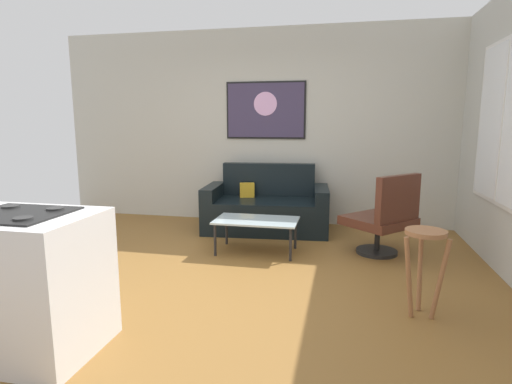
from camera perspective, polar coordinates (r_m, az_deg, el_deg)
name	(u,v)px	position (r m, az deg, el deg)	size (l,w,h in m)	color
ground	(224,282)	(4.04, -4.45, -12.21)	(6.40, 6.40, 0.04)	brown
back_wall	(270,127)	(6.11, 1.92, 8.91)	(6.40, 0.05, 2.80)	beige
couch	(266,209)	(5.69, 1.45, -2.34)	(1.73, 0.97, 0.90)	black
coffee_table	(256,222)	(4.71, 0.06, -4.19)	(0.94, 0.54, 0.38)	silver
armchair	(385,217)	(4.80, 17.31, -3.35)	(0.91, 0.91, 0.92)	black
bar_stool	(425,251)	(3.40, 22.24, -7.60)	(0.35, 0.34, 0.68)	#99633E
wall_painting	(266,110)	(6.08, 1.32, 11.22)	(1.16, 0.03, 0.82)	black
window	(504,122)	(4.73, 30.99, 8.26)	(0.03, 1.50, 1.64)	silver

